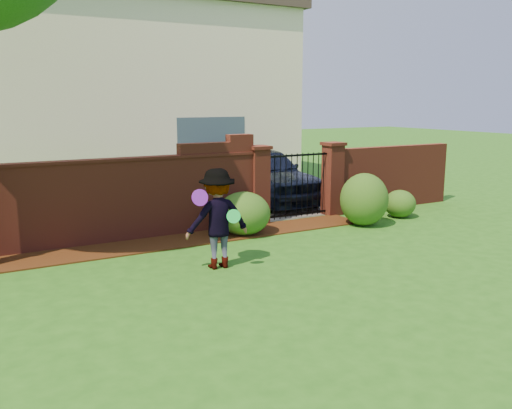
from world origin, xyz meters
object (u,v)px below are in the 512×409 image
car (266,175)px  frisbee_purple (200,198)px  man (218,219)px  frisbee_green (234,216)px

car → frisbee_purple: 6.58m
car → man: bearing=-129.1°
frisbee_purple → car: bearing=50.0°
man → frisbee_green: 0.36m
car → man: size_ratio=2.71×
car → frisbee_purple: (-4.22, -5.02, 0.50)m
man → frisbee_purple: size_ratio=6.18×
car → frisbee_green: bearing=-126.2°
car → frisbee_purple: bearing=-131.1°
car → frisbee_green: size_ratio=19.90×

